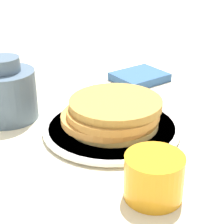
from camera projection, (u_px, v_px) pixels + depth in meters
ground_plane at (107, 134)px, 0.69m from camera, size 4.00×4.00×0.00m
plate at (112, 128)px, 0.70m from camera, size 0.26×0.26×0.01m
pancake_stack at (113, 113)px, 0.68m from camera, size 0.18×0.18×0.05m
juice_glass at (154, 177)px, 0.52m from camera, size 0.08×0.08×0.07m
cream_jug at (7, 93)px, 0.73m from camera, size 0.12×0.12×0.13m
napkin at (140, 77)px, 0.94m from camera, size 0.15×0.13×0.02m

